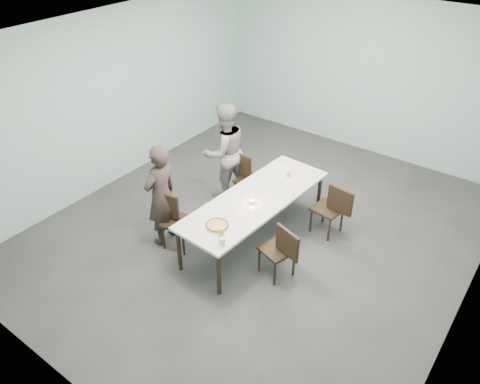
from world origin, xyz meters
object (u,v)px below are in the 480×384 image
Objects in this scene: chair_near_right at (281,248)px; pizza at (217,225)px; chair_near_left at (173,217)px; chair_far_left at (246,176)px; water_tumbler at (222,241)px; table at (255,201)px; beer_glass at (221,233)px; chair_far_right at (333,207)px; side_plate at (239,214)px; amber_tumbler at (289,174)px; tealight at (252,202)px; diner_far at (224,151)px; diner_near at (161,195)px.

chair_near_right is 0.91m from pizza.
pizza is (-0.79, -0.38, 0.27)m from chair_near_right.
chair_near_left and chair_far_left have the same top height.
water_tumbler is at bearing -57.30° from chair_far_left.
table is at bearing -14.42° from chair_near_right.
beer_glass is (0.19, -0.15, 0.06)m from pizza.
chair_near_left and chair_far_right have the same top height.
side_plate is 1.27m from amber_tumbler.
chair_near_left is 15.54× the size of tealight.
chair_near_left is at bearing -137.72° from table.
table is at bearing 88.52° from pizza.
diner_far reaches higher than beer_glass.
diner_near is 0.96× the size of diner_far.
chair_near_left is 1.58m from chair_far_left.
amber_tumbler is at bearing 92.87° from beer_glass.
chair_near_right reaches higher than amber_tumbler.
table is at bearing 49.52° from chair_far_right.
pizza is 0.25m from beer_glass.
diner_far is at bearing -177.87° from diner_near.
diner_far is 11.23× the size of beer_glass.
pizza is 6.07× the size of tealight.
table is 0.16m from tealight.
chair_near_left is 1.03m from side_plate.
table is 3.05× the size of chair_far_left.
beer_glass is 1.67× the size of water_tumbler.
water_tumbler is at bearing 68.80° from chair_near_right.
side_plate is (1.18, -1.18, -0.09)m from diner_far.
diner_near is (-0.19, -0.01, 0.31)m from chair_near_left.
diner_far is 9.36× the size of side_plate.
water_tumbler is at bearing -71.40° from side_plate.
beer_glass reaches higher than chair_far_right.
chair_near_right is 0.85m from tealight.
diner_near reaches higher than tealight.
amber_tumbler is (0.10, 1.67, 0.02)m from pizza.
pizza is at bearing 88.81° from diner_near.
diner_far is (-0.05, 1.55, 0.03)m from diner_near.
amber_tumbler is (-0.18, 1.91, -0.01)m from water_tumbler.
water_tumbler is (1.39, -1.82, -0.05)m from diner_far.
chair_near_left is at bearing 94.43° from diner_near.
water_tumbler is 1.92m from amber_tumbler.
amber_tumbler is (-0.80, 0.01, 0.29)m from chair_far_right.
chair_near_right is (1.48, -1.24, 0.00)m from chair_far_left.
chair_near_right reaches higher than tealight.
tealight is (-0.22, 0.97, -0.02)m from water_tumbler.
beer_glass reaches higher than tealight.
chair_far_right is at bearing 56.51° from side_plate.
pizza is (1.07, -0.03, -0.04)m from diner_near.
side_plate is (0.94, 0.36, 0.25)m from chair_near_left.
chair_far_left is 15.54× the size of tealight.
tealight is at bearing 75.54° from diner_far.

